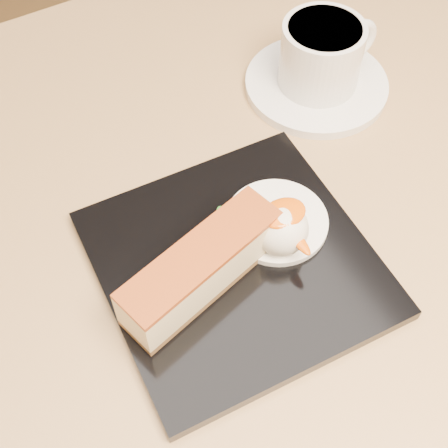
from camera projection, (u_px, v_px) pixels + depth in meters
ground at (251, 447)px, 1.15m from camera, size 5.00×5.00×0.00m
table at (270, 302)px, 0.69m from camera, size 0.80×0.80×0.72m
dessert_plate at (236, 264)px, 0.53m from camera, size 0.23×0.23×0.01m
cheesecake at (201, 268)px, 0.49m from camera, size 0.15×0.07×0.05m
cream_smear at (276, 221)px, 0.54m from camera, size 0.09×0.09×0.01m
ice_cream_scoop at (281, 229)px, 0.51m from camera, size 0.05×0.05×0.05m
mango_sauce at (284, 213)px, 0.50m from camera, size 0.04×0.03×0.01m
mint_sprig at (233, 212)px, 0.54m from camera, size 0.04×0.02×0.00m
saucer at (316, 85)px, 0.66m from camera, size 0.15×0.15×0.01m
coffee_cup at (323, 54)px, 0.63m from camera, size 0.11×0.08×0.07m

